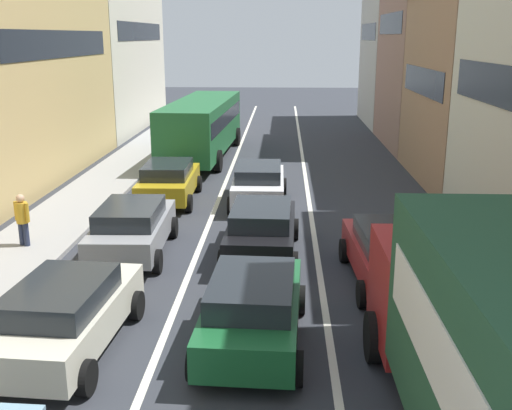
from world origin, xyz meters
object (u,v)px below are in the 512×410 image
(coupe_centre_lane_fourth, at_px, (259,183))
(removalist_box_truck, at_px, (501,343))
(sedan_left_lane_fourth, at_px, (169,181))
(sedan_right_lane_behind_truck, at_px, (391,253))
(hatchback_centre_lane_third, at_px, (262,229))
(sedan_centre_lane_second, at_px, (253,308))
(bus_mid_queue_primary, at_px, (202,123))
(pedestrian_mid_sidewalk, at_px, (22,219))
(wagon_left_lane_second, at_px, (65,314))
(sedan_left_lane_third, at_px, (132,227))

(coupe_centre_lane_fourth, bearing_deg, removalist_box_truck, -164.98)
(sedan_left_lane_fourth, xyz_separation_m, sedan_right_lane_behind_truck, (6.92, -7.48, 0.00))
(hatchback_centre_lane_third, height_order, sedan_right_lane_behind_truck, same)
(sedan_centre_lane_second, distance_m, bus_mid_queue_primary, 19.53)
(pedestrian_mid_sidewalk, bearing_deg, sedan_left_lane_fourth, 173.16)
(wagon_left_lane_second, height_order, pedestrian_mid_sidewalk, pedestrian_mid_sidewalk)
(sedan_centre_lane_second, height_order, sedan_right_lane_behind_truck, same)
(hatchback_centre_lane_third, distance_m, bus_mid_queue_primary, 14.52)
(wagon_left_lane_second, height_order, sedan_left_lane_third, same)
(hatchback_centre_lane_third, xyz_separation_m, bus_mid_queue_primary, (-3.47, 14.07, 0.96))
(sedan_left_lane_fourth, bearing_deg, wagon_left_lane_second, 179.21)
(bus_mid_queue_primary, bearing_deg, pedestrian_mid_sidewalk, 169.10)
(sedan_right_lane_behind_truck, bearing_deg, wagon_left_lane_second, 115.72)
(pedestrian_mid_sidewalk, bearing_deg, coupe_centre_lane_fourth, 152.11)
(sedan_left_lane_third, relative_size, bus_mid_queue_primary, 0.41)
(sedan_centre_lane_second, xyz_separation_m, bus_mid_queue_primary, (-3.48, 19.19, 0.96))
(coupe_centre_lane_fourth, distance_m, pedestrian_mid_sidewalk, 8.40)
(removalist_box_truck, xyz_separation_m, wagon_left_lane_second, (-7.16, 3.01, -1.18))
(hatchback_centre_lane_third, xyz_separation_m, pedestrian_mid_sidewalk, (-6.85, 0.17, 0.15))
(removalist_box_truck, bearing_deg, sedan_left_lane_third, 39.76)
(bus_mid_queue_primary, bearing_deg, wagon_left_lane_second, -177.61)
(removalist_box_truck, distance_m, sedan_left_lane_fourth, 16.01)
(sedan_centre_lane_second, relative_size, hatchback_centre_lane_third, 1.01)
(sedan_left_lane_fourth, bearing_deg, sedan_left_lane_third, 179.11)
(sedan_right_lane_behind_truck, distance_m, bus_mid_queue_primary, 17.29)
(sedan_left_lane_third, distance_m, bus_mid_queue_primary, 14.15)
(wagon_left_lane_second, distance_m, sedan_right_lane_behind_truck, 7.82)
(sedan_left_lane_fourth, distance_m, sedan_right_lane_behind_truck, 10.20)
(sedan_left_lane_third, bearing_deg, sedan_centre_lane_second, -145.96)
(sedan_left_lane_third, bearing_deg, removalist_box_truck, -141.52)
(sedan_centre_lane_second, bearing_deg, sedan_left_lane_third, 38.19)
(bus_mid_queue_primary, bearing_deg, sedan_right_lane_behind_truck, -154.27)
(wagon_left_lane_second, bearing_deg, sedan_left_lane_fourth, 3.88)
(removalist_box_truck, height_order, hatchback_centre_lane_third, removalist_box_truck)
(sedan_centre_lane_second, height_order, pedestrian_mid_sidewalk, pedestrian_mid_sidewalk)
(coupe_centre_lane_fourth, xyz_separation_m, sedan_left_lane_fourth, (-3.35, 0.23, 0.00))
(wagon_left_lane_second, xyz_separation_m, hatchback_centre_lane_third, (3.60, 5.57, 0.00))
(bus_mid_queue_primary, distance_m, pedestrian_mid_sidewalk, 14.33)
(sedan_left_lane_third, distance_m, coupe_centre_lane_fourth, 6.41)
(pedestrian_mid_sidewalk, bearing_deg, sedan_left_lane_third, 109.51)
(coupe_centre_lane_fourth, height_order, pedestrian_mid_sidewalk, pedestrian_mid_sidewalk)
(sedan_right_lane_behind_truck, bearing_deg, sedan_left_lane_third, 72.69)
(coupe_centre_lane_fourth, height_order, sedan_left_lane_fourth, same)
(bus_mid_queue_primary, bearing_deg, coupe_centre_lane_fourth, -157.13)
(wagon_left_lane_second, distance_m, bus_mid_queue_primary, 19.66)
(sedan_right_lane_behind_truck, bearing_deg, sedan_left_lane_fourth, 39.91)
(removalist_box_truck, distance_m, pedestrian_mid_sidewalk, 13.64)
(sedan_centre_lane_second, distance_m, sedan_right_lane_behind_truck, 4.63)
(sedan_left_lane_third, height_order, pedestrian_mid_sidewalk, pedestrian_mid_sidewalk)
(removalist_box_truck, height_order, pedestrian_mid_sidewalk, removalist_box_truck)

